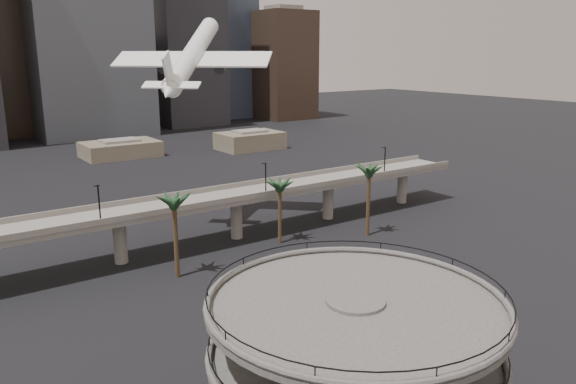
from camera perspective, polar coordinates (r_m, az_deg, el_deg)
parking_ramp at (r=45.15m, az=6.64°, el=-18.23°), size 22.20×22.20×17.35m
overpass at (r=98.97m, az=-10.82°, el=-1.75°), size 130.00×9.30×14.70m
palm_trees at (r=95.87m, az=-0.69°, el=0.52°), size 42.40×10.40×14.00m
low_buildings at (r=182.90m, az=-20.35°, el=3.42°), size 135.00×27.50×6.80m
skyline at (r=255.03m, az=-23.92°, el=14.65°), size 269.00×86.00×114.00m
airborne_jet at (r=115.89m, az=-9.69°, el=13.54°), size 27.24×27.70×17.80m
car_a at (r=73.57m, az=5.06°, el=-12.76°), size 4.75×3.20×1.50m
car_b at (r=83.52m, az=13.73°, el=-9.78°), size 4.42×2.45×1.38m
car_c at (r=83.49m, az=14.88°, el=-9.80°), size 5.46×2.51×1.55m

